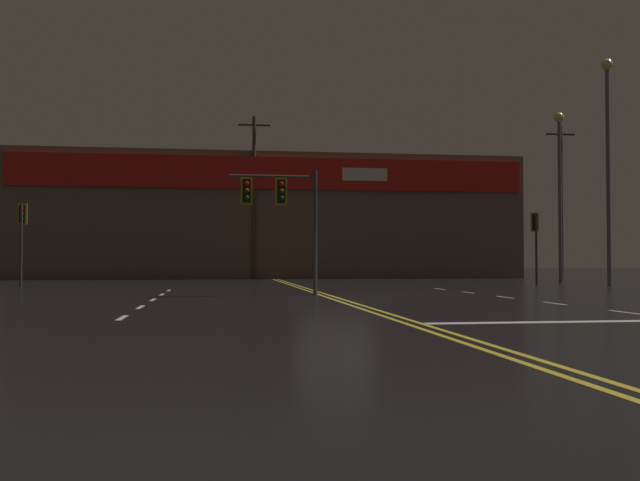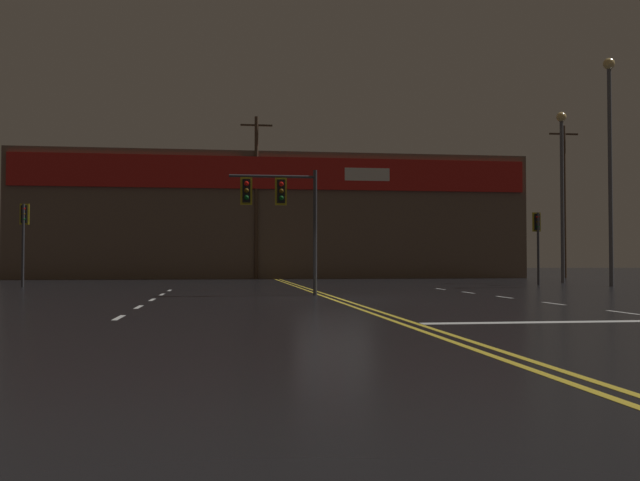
# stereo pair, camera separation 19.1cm
# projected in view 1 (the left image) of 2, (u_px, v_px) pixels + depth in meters

# --- Properties ---
(ground_plane) EXTENTS (200.00, 200.00, 0.00)m
(ground_plane) POSITION_uv_depth(u_px,v_px,m) (335.00, 299.00, 23.27)
(ground_plane) COLOR black
(road_markings) EXTENTS (17.32, 60.00, 0.01)m
(road_markings) POSITION_uv_depth(u_px,v_px,m) (388.00, 302.00, 21.40)
(road_markings) COLOR gold
(road_markings) RESTS_ON ground
(traffic_signal_median) EXTENTS (3.17, 0.36, 4.52)m
(traffic_signal_median) POSITION_uv_depth(u_px,v_px,m) (279.00, 201.00, 25.57)
(traffic_signal_median) COLOR #38383D
(traffic_signal_median) RESTS_ON ground
(traffic_signal_corner_northwest) EXTENTS (0.42, 0.36, 3.95)m
(traffic_signal_corner_northwest) POSITION_uv_depth(u_px,v_px,m) (22.00, 226.00, 33.63)
(traffic_signal_corner_northwest) COLOR #38383D
(traffic_signal_corner_northwest) RESTS_ON ground
(traffic_signal_corner_northeast) EXTENTS (0.42, 0.36, 3.74)m
(traffic_signal_corner_northeast) POSITION_uv_depth(u_px,v_px,m) (535.00, 232.00, 36.75)
(traffic_signal_corner_northeast) COLOR #38383D
(traffic_signal_corner_northeast) RESTS_ON ground
(streetlight_near_left) EXTENTS (0.56, 0.56, 9.73)m
(streetlight_near_left) POSITION_uv_depth(u_px,v_px,m) (560.00, 174.00, 40.58)
(streetlight_near_left) COLOR #59595E
(streetlight_near_left) RESTS_ON ground
(streetlight_median_approach) EXTENTS (0.56, 0.56, 11.15)m
(streetlight_median_approach) POSITION_uv_depth(u_px,v_px,m) (608.00, 144.00, 34.75)
(streetlight_median_approach) COLOR #59595E
(streetlight_median_approach) RESTS_ON ground
(building_backdrop) EXTENTS (36.32, 10.23, 8.86)m
(building_backdrop) POSITION_uv_depth(u_px,v_px,m) (269.00, 219.00, 54.09)
(building_backdrop) COLOR brown
(building_backdrop) RESTS_ON ground
(utility_pole_row) EXTENTS (44.17, 0.26, 11.20)m
(utility_pole_row) POSITION_uv_depth(u_px,v_px,m) (269.00, 195.00, 49.09)
(utility_pole_row) COLOR #4C3828
(utility_pole_row) RESTS_ON ground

